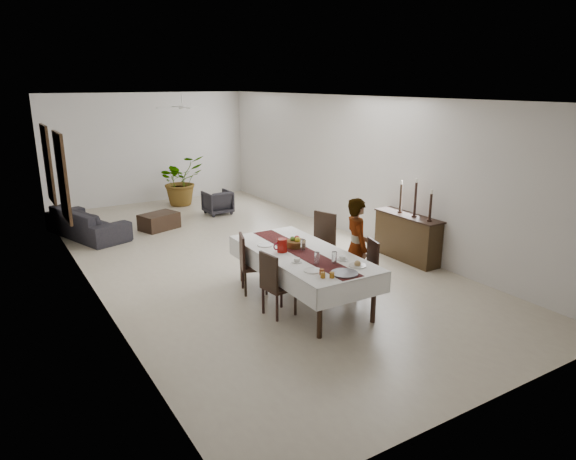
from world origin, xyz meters
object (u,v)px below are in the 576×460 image
Objects in this scene: dining_table_top at (302,254)px; woman at (357,247)px; sideboard_body at (407,238)px; sofa at (87,222)px; red_pitcher at (282,245)px.

woman is at bearing -13.75° from dining_table_top.
sideboard_body reaches higher than dining_table_top.
sofa is (-2.27, 5.69, -0.46)m from dining_table_top.
woman is 2.19m from sideboard_body.
dining_table_top is at bearing -168.81° from sideboard_body.
sideboard_body is at bearing 12.27° from dining_table_top.
woman is 6.76m from sofa.
red_pitcher is at bearing 149.04° from dining_table_top.
sofa is (-2.00, 5.52, -0.61)m from red_pitcher.
red_pitcher reaches higher than sofa.
red_pitcher reaches higher than sideboard_body.
woman reaches higher than red_pitcher.
dining_table_top is at bearing 93.06° from woman.
sideboard_body is at bearing 7.28° from red_pitcher.
sideboard_body is (3.19, 0.41, -0.50)m from red_pitcher.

